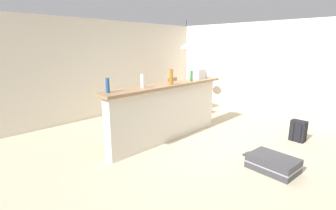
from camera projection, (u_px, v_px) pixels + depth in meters
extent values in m
cube|color=#BCAD8E|center=(203.00, 140.00, 5.06)|extent=(13.00, 13.00, 0.05)
cube|color=silver|center=(114.00, 68.00, 6.82)|extent=(6.60, 0.10, 2.50)
cube|color=silver|center=(259.00, 67.00, 7.10)|extent=(0.10, 6.00, 2.50)
cube|color=silver|center=(168.00, 114.00, 4.92)|extent=(2.80, 0.20, 1.08)
cube|color=#93704C|center=(168.00, 85.00, 4.79)|extent=(2.96, 0.40, 0.05)
cylinder|color=#284C89|center=(108.00, 85.00, 3.90)|extent=(0.06, 0.06, 0.23)
cylinder|color=silver|center=(142.00, 81.00, 4.32)|extent=(0.07, 0.07, 0.25)
cylinder|color=#9E661E|center=(171.00, 77.00, 4.69)|extent=(0.07, 0.07, 0.30)
cylinder|color=#2D6B38|center=(191.00, 76.00, 5.14)|extent=(0.06, 0.06, 0.22)
cylinder|color=silver|center=(206.00, 73.00, 5.67)|extent=(0.07, 0.07, 0.21)
cube|color=silver|center=(199.00, 74.00, 5.50)|extent=(0.26, 0.18, 0.22)
cube|color=brown|center=(183.00, 86.00, 7.04)|extent=(1.10, 0.80, 0.04)
cylinder|color=brown|center=(180.00, 104.00, 6.55)|extent=(0.06, 0.06, 0.70)
cylinder|color=brown|center=(202.00, 98.00, 7.24)|extent=(0.06, 0.06, 0.70)
cylinder|color=brown|center=(162.00, 100.00, 7.01)|extent=(0.06, 0.06, 0.70)
cylinder|color=brown|center=(185.00, 95.00, 7.70)|extent=(0.06, 0.06, 0.70)
cube|color=#9E754C|center=(197.00, 100.00, 6.67)|extent=(0.43, 0.43, 0.04)
cube|color=#9E754C|center=(192.00, 89.00, 6.74)|extent=(0.40, 0.07, 0.48)
cylinder|color=#9E754C|center=(197.00, 110.00, 6.50)|extent=(0.04, 0.04, 0.41)
cylinder|color=#9E754C|center=(205.00, 108.00, 6.71)|extent=(0.04, 0.04, 0.41)
cylinder|color=#9E754C|center=(189.00, 108.00, 6.73)|extent=(0.04, 0.04, 0.41)
cylinder|color=#9E754C|center=(196.00, 106.00, 6.94)|extent=(0.04, 0.04, 0.41)
cube|color=#9E754C|center=(168.00, 94.00, 7.53)|extent=(0.42, 0.42, 0.04)
cube|color=#9E754C|center=(172.00, 86.00, 7.35)|extent=(0.40, 0.06, 0.48)
cylinder|color=#9E754C|center=(167.00, 99.00, 7.80)|extent=(0.04, 0.04, 0.41)
cylinder|color=#9E754C|center=(160.00, 101.00, 7.57)|extent=(0.04, 0.04, 0.41)
cylinder|color=#9E754C|center=(175.00, 101.00, 7.60)|extent=(0.04, 0.04, 0.41)
cylinder|color=#9E754C|center=(168.00, 102.00, 7.36)|extent=(0.04, 0.04, 0.41)
cylinder|color=black|center=(186.00, 32.00, 6.62)|extent=(0.01, 0.01, 0.60)
cone|color=white|center=(186.00, 46.00, 6.71)|extent=(0.34, 0.34, 0.14)
sphere|color=white|center=(186.00, 49.00, 6.73)|extent=(0.07, 0.07, 0.07)
cube|color=#38383D|center=(273.00, 163.00, 3.78)|extent=(0.55, 0.73, 0.22)
cube|color=gray|center=(273.00, 163.00, 3.78)|extent=(0.56, 0.74, 0.02)
cube|color=#2D2D33|center=(249.00, 155.00, 4.08)|extent=(0.19, 0.16, 0.02)
cube|color=black|center=(298.00, 131.00, 4.92)|extent=(0.20, 0.29, 0.42)
cube|color=black|center=(300.00, 133.00, 5.01)|extent=(0.08, 0.22, 0.19)
cube|color=black|center=(300.00, 134.00, 4.81)|extent=(0.03, 0.04, 0.36)
cube|color=black|center=(292.00, 132.00, 4.91)|extent=(0.03, 0.04, 0.36)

